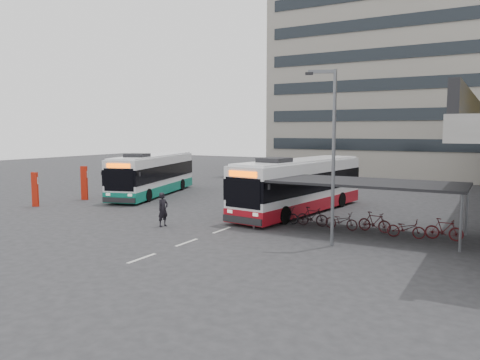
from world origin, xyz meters
The scene contains 11 objects.
ground centered at (0.00, 0.00, 0.00)m, with size 120.00×120.00×0.00m, color #28282B.
bike_shelter centered at (8.47, 3.00, 1.44)m, with size 10.00×4.00×2.54m.
office_block centered at (6.00, 36.00, 12.50)m, with size 30.00×15.00×25.00m, color gray.
road_markings centered at (2.50, -3.00, 0.01)m, with size 0.15×7.60×0.01m.
bus_main centered at (3.93, 6.86, 1.62)m, with size 4.14×12.04×3.49m.
bus_teal centered at (-9.07, 8.66, 1.56)m, with size 5.54×11.61×3.36m.
pedestrian centered at (-0.67, -0.68, 0.90)m, with size 0.65×0.43×1.79m, color black.
lamp_post centered at (8.28, -0.45, 4.31)m, with size 1.26×0.66×7.56m.
sign_totem_south centered at (-12.16, 0.33, 1.18)m, with size 0.49×0.24×2.28m.
sign_totem_mid centered at (-11.70, 4.09, 1.27)m, with size 0.52×0.29×2.45m.
sign_totem_north centered at (-12.91, 9.41, 1.35)m, with size 0.56×0.28×2.61m.
Camera 1 is at (14.63, -19.73, 4.98)m, focal length 35.00 mm.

